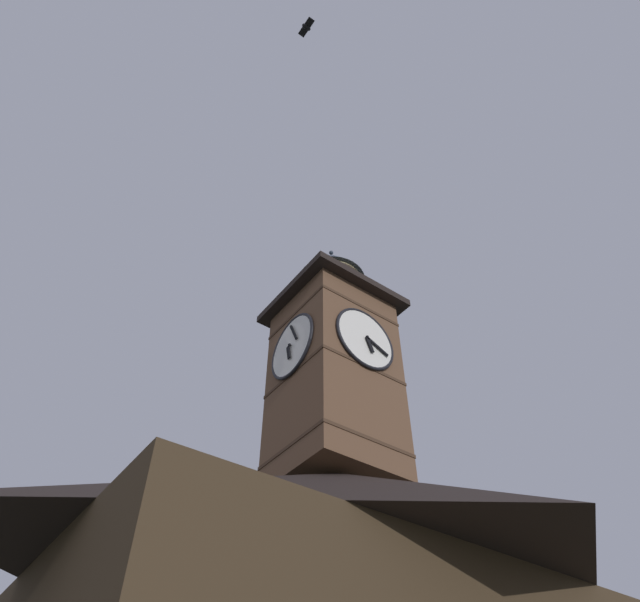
# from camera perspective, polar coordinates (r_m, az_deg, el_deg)

# --- Properties ---
(clock_tower) EXTENTS (3.70, 3.70, 9.48)m
(clock_tower) POSITION_cam_1_polar(r_m,az_deg,el_deg) (18.00, 1.33, -5.94)
(clock_tower) COLOR brown
(clock_tower) RESTS_ON building_main
(flying_bird_high) EXTENTS (0.30, 0.60, 0.16)m
(flying_bird_high) POSITION_cam_1_polar(r_m,az_deg,el_deg) (19.40, -1.36, 25.47)
(flying_bird_high) COLOR black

